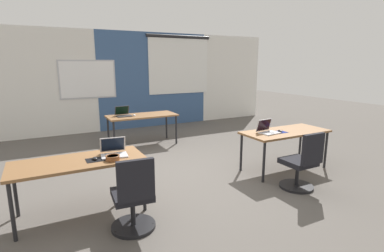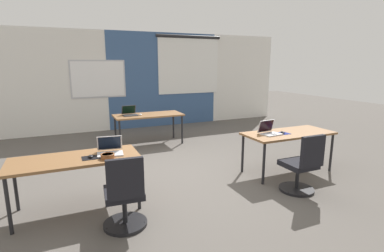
{
  "view_description": "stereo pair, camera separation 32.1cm",
  "coord_description": "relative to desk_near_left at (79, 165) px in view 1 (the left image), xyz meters",
  "views": [
    {
      "loc": [
        -2.12,
        -4.35,
        1.91
      ],
      "look_at": [
        0.1,
        -0.13,
        0.89
      ],
      "focal_mm": 27.47,
      "sensor_mm": 36.0,
      "label": 1
    },
    {
      "loc": [
        -1.83,
        -4.49,
        1.91
      ],
      "look_at": [
        0.1,
        -0.13,
        0.89
      ],
      "focal_mm": 27.47,
      "sensor_mm": 36.0,
      "label": 2
    }
  ],
  "objects": [
    {
      "name": "ground_plane",
      "position": [
        1.75,
        0.6,
        -0.66
      ],
      "size": [
        24.0,
        24.0,
        0.0
      ],
      "color": "#56514C"
    },
    {
      "name": "back_wall_assembly",
      "position": [
        1.79,
        4.79,
        0.75
      ],
      "size": [
        10.0,
        0.27,
        2.8
      ],
      "color": "silver",
      "rests_on": "ground"
    },
    {
      "name": "desk_near_left",
      "position": [
        0.0,
        0.0,
        0.0
      ],
      "size": [
        1.6,
        0.7,
        0.72
      ],
      "color": "brown",
      "rests_on": "ground"
    },
    {
      "name": "desk_near_right",
      "position": [
        3.5,
        0.0,
        0.0
      ],
      "size": [
        1.6,
        0.7,
        0.72
      ],
      "color": "brown",
      "rests_on": "ground"
    },
    {
      "name": "desk_far_center",
      "position": [
        1.75,
        2.8,
        0.0
      ],
      "size": [
        1.6,
        0.7,
        0.72
      ],
      "color": "brown",
      "rests_on": "ground"
    },
    {
      "name": "laptop_near_left_inner",
      "position": [
        0.44,
        0.01,
        0.11
      ],
      "size": [
        0.37,
        0.35,
        0.23
      ],
      "rotation": [
        0.0,
        0.0,
        -0.13
      ],
      "color": "silver",
      "rests_on": "desk_near_left"
    },
    {
      "name": "mousepad_near_left_inner",
      "position": [
        0.19,
        -0.08,
        0.06
      ],
      "size": [
        0.22,
        0.19,
        0.0
      ],
      "color": "black",
      "rests_on": "desk_near_left"
    },
    {
      "name": "mouse_near_left_inner",
      "position": [
        0.19,
        -0.08,
        0.08
      ],
      "size": [
        0.06,
        0.1,
        0.03
      ],
      "color": "black",
      "rests_on": "mousepad_near_left_inner"
    },
    {
      "name": "chair_near_left_inner",
      "position": [
        0.48,
        -0.71,
        -0.28
      ],
      "size": [
        0.52,
        0.56,
        0.92
      ],
      "rotation": [
        0.0,
        0.0,
        3.06
      ],
      "color": "black",
      "rests_on": "ground"
    },
    {
      "name": "laptop_far_left",
      "position": [
        1.32,
        2.85,
        0.11
      ],
      "size": [
        0.34,
        0.32,
        0.23
      ],
      "rotation": [
        0.0,
        0.0,
        0.03
      ],
      "color": "#333338",
      "rests_on": "desk_far_center"
    },
    {
      "name": "mouse_far_left",
      "position": [
        1.55,
        2.76,
        0.08
      ],
      "size": [
        0.07,
        0.11,
        0.03
      ],
      "color": "silver",
      "rests_on": "desk_far_center"
    },
    {
      "name": "laptop_near_right_inner",
      "position": [
        3.11,
        0.03,
        0.11
      ],
      "size": [
        0.36,
        0.32,
        0.23
      ],
      "rotation": [
        0.0,
        0.0,
        0.1
      ],
      "color": "#B7B7BC",
      "rests_on": "desk_near_right"
    },
    {
      "name": "mousepad_near_right_inner",
      "position": [
        3.34,
        -0.02,
        0.06
      ],
      "size": [
        0.22,
        0.19,
        0.0
      ],
      "color": "navy",
      "rests_on": "desk_near_right"
    },
    {
      "name": "mouse_near_right_inner",
      "position": [
        3.34,
        -0.02,
        0.08
      ],
      "size": [
        0.06,
        0.1,
        0.03
      ],
      "color": "black",
      "rests_on": "mousepad_near_right_inner"
    },
    {
      "name": "chair_near_right_inner",
      "position": [
        3.08,
        -0.78,
        -0.28
      ],
      "size": [
        0.52,
        0.54,
        0.92
      ],
      "rotation": [
        0.0,
        0.0,
        3.14
      ],
      "color": "black",
      "rests_on": "ground"
    },
    {
      "name": "snack_bowl",
      "position": [
        0.38,
        -0.19,
        0.1
      ],
      "size": [
        0.18,
        0.18,
        0.06
      ],
      "color": "brown",
      "rests_on": "desk_near_left"
    }
  ]
}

